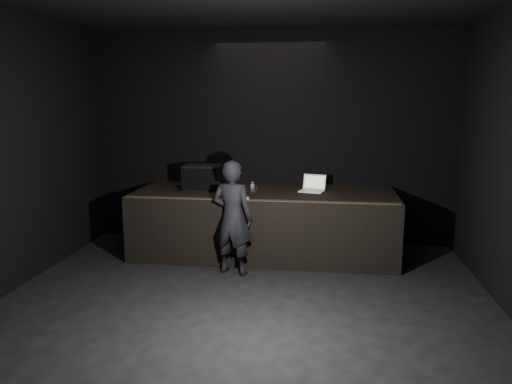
{
  "coord_description": "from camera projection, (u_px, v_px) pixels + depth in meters",
  "views": [
    {
      "loc": [
        0.88,
        -4.79,
        2.43
      ],
      "look_at": [
        -0.07,
        2.3,
        1.07
      ],
      "focal_mm": 35.0,
      "sensor_mm": 36.0,
      "label": 1
    }
  ],
  "objects": [
    {
      "name": "wii_remote",
      "position": [
        248.0,
        199.0,
        7.09
      ],
      "size": [
        0.05,
        0.15,
        0.03
      ],
      "primitive_type": "cube",
      "rotation": [
        0.0,
        0.0,
        0.08
      ],
      "color": "silver",
      "rests_on": "stage_riser"
    },
    {
      "name": "plastic_cup",
      "position": [
        255.0,
        189.0,
        7.62
      ],
      "size": [
        0.08,
        0.08,
        0.09
      ],
      "primitive_type": "cylinder",
      "color": "white",
      "rests_on": "stage_riser"
    },
    {
      "name": "cable",
      "position": [
        190.0,
        186.0,
        8.07
      ],
      "size": [
        0.98,
        0.04,
        0.02
      ],
      "primitive_type": "cylinder",
      "rotation": [
        0.0,
        1.57,
        -0.02
      ],
      "color": "black",
      "rests_on": "stage_riser"
    },
    {
      "name": "stage_riser",
      "position": [
        264.0,
        223.0,
        7.8
      ],
      "size": [
        4.0,
        1.5,
        1.0
      ],
      "primitive_type": "cube",
      "color": "black",
      "rests_on": "ground"
    },
    {
      "name": "person",
      "position": [
        233.0,
        218.0,
        6.86
      ],
      "size": [
        0.66,
        0.51,
        1.6
      ],
      "primitive_type": "imported",
      "rotation": [
        0.0,
        0.0,
        2.91
      ],
      "color": "black",
      "rests_on": "ground"
    },
    {
      "name": "room_walls",
      "position": [
        232.0,
        140.0,
        4.86
      ],
      "size": [
        6.1,
        7.1,
        3.52
      ],
      "color": "black",
      "rests_on": "ground"
    },
    {
      "name": "riser_lip",
      "position": [
        258.0,
        200.0,
        7.01
      ],
      "size": [
        3.92,
        0.1,
        0.01
      ],
      "primitive_type": "cube",
      "color": "brown",
      "rests_on": "stage_riser"
    },
    {
      "name": "stage_monitor",
      "position": [
        203.0,
        177.0,
        7.82
      ],
      "size": [
        0.59,
        0.44,
        0.39
      ],
      "rotation": [
        0.0,
        0.0,
        -0.02
      ],
      "color": "black",
      "rests_on": "stage_riser"
    },
    {
      "name": "ground",
      "position": [
        234.0,
        332.0,
        5.23
      ],
      "size": [
        7.0,
        7.0,
        0.0
      ],
      "primitive_type": "plane",
      "color": "black",
      "rests_on": "ground"
    },
    {
      "name": "beer_can",
      "position": [
        253.0,
        186.0,
        7.7
      ],
      "size": [
        0.06,
        0.06,
        0.15
      ],
      "color": "silver",
      "rests_on": "stage_riser"
    },
    {
      "name": "laptop",
      "position": [
        313.0,
        187.0,
        7.72
      ],
      "size": [
        0.43,
        0.4,
        0.25
      ],
      "rotation": [
        0.0,
        0.0,
        -0.26
      ],
      "color": "white",
      "rests_on": "stage_riser"
    }
  ]
}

